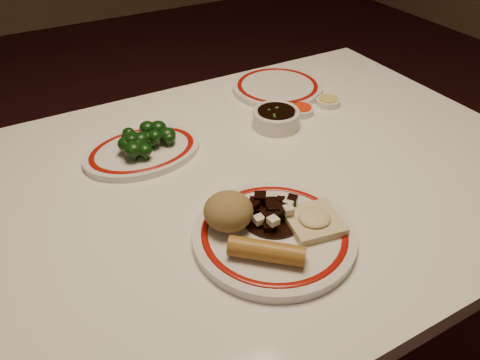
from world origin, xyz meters
name	(u,v)px	position (x,y,z in m)	size (l,w,h in m)	color
dining_table	(262,203)	(0.00, 0.00, 0.66)	(1.20, 0.90, 0.75)	white
main_plate	(274,235)	(-0.09, -0.19, 0.76)	(0.31, 0.31, 0.02)	silver
rice_mound	(228,211)	(-0.15, -0.14, 0.80)	(0.09, 0.09, 0.06)	olive
spring_roll	(267,251)	(-0.14, -0.24, 0.78)	(0.03, 0.03, 0.12)	#A37128
fried_wonton	(314,220)	(-0.02, -0.21, 0.78)	(0.10, 0.10, 0.03)	beige
stirfry_heap	(272,212)	(-0.08, -0.15, 0.78)	(0.11, 0.11, 0.03)	black
broccoli_plate	(143,151)	(-0.20, 0.17, 0.76)	(0.26, 0.23, 0.02)	silver
broccoli_pile	(144,139)	(-0.19, 0.17, 0.79)	(0.13, 0.12, 0.05)	#23471C
soy_bowl	(276,119)	(0.12, 0.14, 0.77)	(0.11, 0.11, 0.04)	silver
sweet_sour_dish	(301,110)	(0.21, 0.16, 0.76)	(0.06, 0.06, 0.02)	silver
mustard_dish	(328,102)	(0.30, 0.16, 0.76)	(0.06, 0.06, 0.02)	silver
far_plate	(277,87)	(0.23, 0.30, 0.76)	(0.30, 0.30, 0.02)	silver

